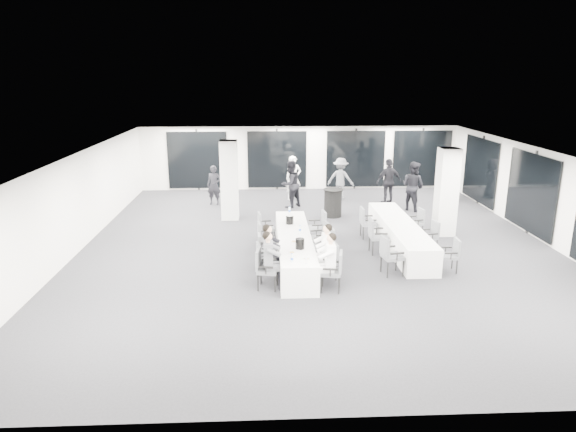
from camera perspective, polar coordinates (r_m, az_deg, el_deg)
The scene contains 42 objects.
room at distance 16.31m, azimuth 6.02°, elevation 2.59°, with size 14.04×16.04×2.84m.
column_left at distance 18.21m, azimuth -6.54°, elevation 3.97°, with size 0.60×0.60×2.80m, color silver.
column_right at distance 17.02m, azimuth 17.20°, elevation 2.56°, with size 0.60×0.60×2.80m, color silver.
banquet_table_main at distance 14.20m, azimuth 0.70°, elevation -3.55°, with size 0.90×5.00×0.75m, color silver.
banquet_table_side at distance 15.67m, azimuth 12.31°, elevation -2.07°, with size 0.90×5.00×0.75m, color silver.
cocktail_table at distance 18.64m, azimuth 5.01°, elevation 1.49°, with size 0.73×0.73×1.01m.
chair_main_left_near at distance 12.36m, azimuth -2.67°, elevation -5.62°, with size 0.57×0.60×0.97m.
chair_main_left_second at distance 12.89m, azimuth -2.67°, elevation -4.79°, with size 0.55×0.59×0.95m.
chair_main_left_mid at distance 13.73m, azimuth -2.66°, elevation -3.61°, with size 0.48×0.53×0.91m.
chair_main_left_fourth at distance 14.68m, azimuth -2.67°, elevation -2.26°, with size 0.53×0.57×0.94m.
chair_main_left_far at distance 15.64m, azimuth -2.68°, elevation -1.10°, with size 0.54×0.58×0.95m.
chair_main_right_near at distance 12.26m, azimuth 5.19°, elevation -5.85°, with size 0.57×0.61×0.98m.
chair_main_right_second at distance 13.00m, azimuth 4.71°, elevation -4.73°, with size 0.52×0.56×0.92m.
chair_main_right_mid at distance 13.85m, azimuth 4.27°, elevation -3.13°, with size 0.58×0.63×1.04m.
chair_main_right_fourth at distance 14.84m, azimuth 3.76°, elevation -2.13°, with size 0.55×0.58×0.92m.
chair_main_right_far at distance 15.60m, azimuth 3.47°, elevation -1.02°, with size 0.56×0.61×1.02m.
chair_side_left_near at distance 13.41m, azimuth 11.21°, elevation -4.08°, with size 0.60×0.63×1.02m.
chair_side_left_mid at distance 14.93m, azimuth 9.74°, elevation -1.97°, with size 0.53×0.59×1.02m.
chair_side_left_far at distance 16.30m, azimuth 8.68°, elevation -0.50°, with size 0.51×0.57×0.99m.
chair_side_right_near at distance 14.05m, azimuth 17.69°, elevation -3.92°, with size 0.47×0.52×0.90m.
chair_side_right_mid at distance 15.54m, azimuth 15.62°, elevation -1.93°, with size 0.52×0.55×0.89m.
chair_side_right_far at distance 16.84m, azimuth 14.15°, elevation -0.48°, with size 0.53×0.56×0.89m.
seated_guest_a at distance 12.26m, azimuth -1.91°, elevation -4.51°, with size 0.50×0.38×1.44m.
seated_guest_b at distance 12.82m, azimuth -1.94°, elevation -3.61°, with size 0.50×0.38×1.44m.
seated_guest_c at distance 12.16m, azimuth 4.43°, elevation -4.72°, with size 0.50×0.38×1.44m.
seated_guest_d at distance 12.87m, azimuth 4.02°, elevation -3.56°, with size 0.50×0.38×1.44m.
standing_guest_a at distance 21.02m, azimuth 0.60°, elevation 4.57°, with size 0.75×0.60×2.04m, color white.
standing_guest_b at distance 19.77m, azimuth 0.28°, elevation 3.89°, with size 0.99×0.61×2.06m, color black.
standing_guest_c at distance 21.25m, azimuth 5.88°, elevation 4.45°, with size 1.25×0.64×1.93m, color #57595E.
standing_guest_d at distance 20.63m, azimuth 11.14°, elevation 4.09°, with size 1.21×0.68×2.06m, color black.
standing_guest_e at distance 22.22m, azimuth 17.18°, elevation 4.24°, with size 0.90×0.55×1.87m, color black.
standing_guest_g at distance 20.44m, azimuth -8.23°, elevation 3.69°, with size 0.64×0.52×1.76m, color black.
standing_guest_h at distance 19.89m, azimuth 13.73°, elevation 3.60°, with size 1.02×0.62×2.12m, color black.
ice_bucket_near at distance 12.95m, azimuth 1.33°, elevation -3.09°, with size 0.23×0.23×0.26m, color black.
ice_bucket_far at distance 15.07m, azimuth 0.19°, elevation -0.40°, with size 0.23×0.23×0.26m, color black.
water_bottle_a at distance 12.05m, azimuth 0.44°, elevation -4.69°, with size 0.06×0.06×0.20m, color silver.
water_bottle_b at distance 14.25m, azimuth 1.34°, elevation -1.46°, with size 0.06×0.06×0.20m, color silver.
water_bottle_c at distance 16.20m, azimuth 0.17°, elevation 0.65°, with size 0.07×0.07×0.21m, color silver.
plate_a at distance 12.67m, azimuth 0.44°, elevation -4.07°, with size 0.19×0.19×0.03m.
plate_b at distance 12.27m, azimuth 2.07°, elevation -4.76°, with size 0.18×0.18×0.03m.
plate_c at distance 13.49m, azimuth 0.65°, elevation -2.84°, with size 0.19×0.19×0.03m.
wine_glass at distance 11.93m, azimuth 2.04°, elevation -4.75°, with size 0.07×0.07×0.18m.
Camera 1 is at (-1.55, -14.60, 5.01)m, focal length 32.00 mm.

